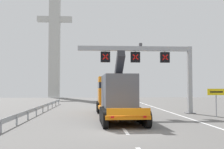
{
  "coord_description": "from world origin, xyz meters",
  "views": [
    {
      "loc": [
        -1.68,
        -16.85,
        2.56
      ],
      "look_at": [
        -0.11,
        7.44,
        3.67
      ],
      "focal_mm": 45.73,
      "sensor_mm": 36.0,
      "label": 1
    }
  ],
  "objects_px": {
    "overhead_lane_gantry": "(151,59)",
    "bridge_pylon_distant": "(55,33)",
    "heavy_haul_truck_orange": "(115,94)",
    "exit_sign_yellow": "(216,95)"
  },
  "relations": [
    {
      "from": "exit_sign_yellow",
      "to": "overhead_lane_gantry",
      "type": "bearing_deg",
      "value": 144.72
    },
    {
      "from": "heavy_haul_truck_orange",
      "to": "exit_sign_yellow",
      "type": "height_order",
      "value": "heavy_haul_truck_orange"
    },
    {
      "from": "heavy_haul_truck_orange",
      "to": "bridge_pylon_distant",
      "type": "height_order",
      "value": "bridge_pylon_distant"
    },
    {
      "from": "exit_sign_yellow",
      "to": "bridge_pylon_distant",
      "type": "xyz_separation_m",
      "value": [
        -20.9,
        50.91,
        15.03
      ]
    },
    {
      "from": "heavy_haul_truck_orange",
      "to": "exit_sign_yellow",
      "type": "relative_size",
      "value": 5.75
    },
    {
      "from": "overhead_lane_gantry",
      "to": "heavy_haul_truck_orange",
      "type": "xyz_separation_m",
      "value": [
        -3.7,
        -2.43,
        -3.34
      ]
    },
    {
      "from": "overhead_lane_gantry",
      "to": "bridge_pylon_distant",
      "type": "distance_m",
      "value": 51.27
    },
    {
      "from": "heavy_haul_truck_orange",
      "to": "bridge_pylon_distant",
      "type": "bearing_deg",
      "value": 103.75
    },
    {
      "from": "overhead_lane_gantry",
      "to": "exit_sign_yellow",
      "type": "relative_size",
      "value": 4.69
    },
    {
      "from": "heavy_haul_truck_orange",
      "to": "bridge_pylon_distant",
      "type": "distance_m",
      "value": 53.37
    }
  ]
}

